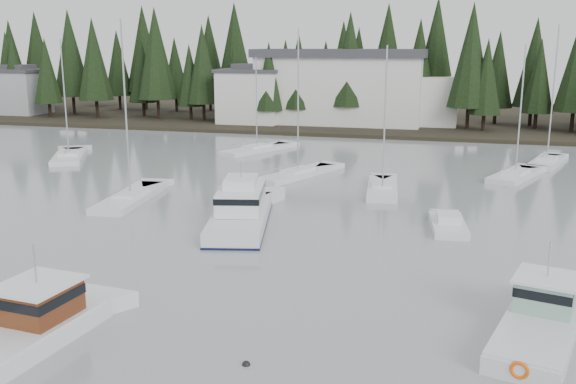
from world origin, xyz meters
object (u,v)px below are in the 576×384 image
Objects in this scene: house_west at (251,95)px; sailboat_3 at (257,151)px; harbor_inn at (354,88)px; lobster_boat_teal at (539,325)px; sailboat_11 at (298,176)px; lobster_boat_brown at (14,338)px; sailboat_6 at (547,163)px; sailboat_10 at (515,177)px; house_far_west at (20,91)px; sailboat_7 at (131,199)px; sailboat_8 at (69,158)px; runabout_1 at (448,227)px; sailboat_2 at (382,190)px; cabin_cruiser_center at (241,213)px.

house_west is 24.37m from sailboat_3.
lobster_boat_teal is at bearing -74.19° from harbor_inn.
lobster_boat_teal is at bearing -126.82° from sailboat_11.
sailboat_6 is (25.55, 49.69, -0.43)m from lobster_boat_brown.
sailboat_6 is 1.15× the size of sailboat_10.
sailboat_3 is at bearing -70.07° from house_west.
sailboat_11 is at bearing -65.16° from house_west.
house_far_west is 1.00× the size of lobster_boat_teal.
sailboat_3 is 0.78× the size of sailboat_7.
sailboat_8 reaches higher than runabout_1.
sailboat_2 is at bearing -129.13° from sailboat_8.
sailboat_3 reaches higher than cabin_cruiser_center.
sailboat_8 is 45.90m from sailboat_10.
house_west reaches higher than house_far_west.
lobster_boat_brown is at bearing 169.50° from sailboat_6.
house_west is 0.99× the size of lobster_boat_brown.
sailboat_11 is (-18.17, 30.08, -0.45)m from lobster_boat_teal.
house_west is 0.32× the size of harbor_inn.
lobster_boat_teal is 16.33m from runabout_1.
house_west is 39.03m from sailboat_11.
sailboat_2 is 0.90× the size of sailboat_11.
runabout_1 is at bearing -73.85° from harbor_inn.
lobster_boat_brown is 0.80× the size of cabin_cruiser_center.
sailboat_8 is at bearing -47.01° from house_far_west.
lobster_boat_brown is 1.13× the size of lobster_boat_teal.
house_west is at bearing 24.50° from runabout_1.
house_far_west is 0.68× the size of sailboat_2.
runabout_1 is (30.34, -49.46, -4.52)m from house_west.
cabin_cruiser_center is 30.61m from sailboat_3.
sailboat_8 is (32.00, -34.34, -4.34)m from house_far_west.
lobster_boat_teal is 43.17m from sailboat_6.
sailboat_11 reaches higher than sailboat_10.
sailboat_10 is (20.83, -33.82, -5.70)m from harbor_inn.
sailboat_7 is at bearing -162.06° from sailboat_8.
sailboat_11 is at bearing -32.53° from house_far_west.
sailboat_2 is at bearing 150.76° from sailboat_10.
sailboat_11 reaches higher than runabout_1.
sailboat_8 is at bearing 105.87° from sailboat_11.
house_far_west is at bearing 63.08° from lobster_boat_teal.
sailboat_8 is (-26.53, 19.59, -0.68)m from cabin_cruiser_center.
sailboat_7 is 2.51× the size of runabout_1.
sailboat_7 reaches higher than house_far_west.
house_far_west is 79.67m from cabin_cruiser_center.
harbor_inn is 35.94m from sailboat_6.
sailboat_11 is at bearing 125.83° from sailboat_10.
house_far_west is 0.76× the size of sailboat_3.
cabin_cruiser_center is at bearing 140.59° from sailboat_2.
sailboat_7 reaches higher than sailboat_8.
harbor_inn is at bearing 4.74° from lobster_boat_brown.
sailboat_8 is at bearing 59.97° from runabout_1.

